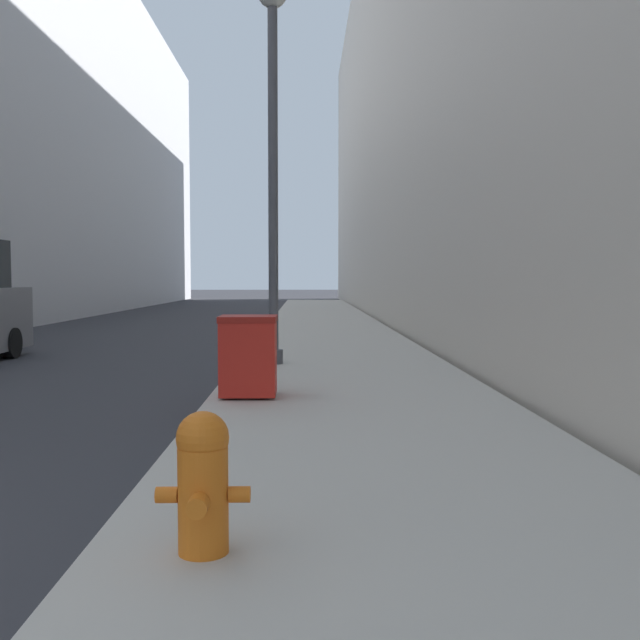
{
  "coord_description": "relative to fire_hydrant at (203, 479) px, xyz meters",
  "views": [
    {
      "loc": [
        4.79,
        -2.02,
        1.67
      ],
      "look_at": [
        5.24,
        19.97,
        0.37
      ],
      "focal_mm": 40.0,
      "sensor_mm": 36.0,
      "label": 1
    }
  ],
  "objects": [
    {
      "name": "lamppost",
      "position": [
        0.0,
        8.74,
        3.79
      ],
      "size": [
        0.52,
        0.52,
        6.7
      ],
      "color": "#4C4C51",
      "rests_on": "sidewalk_right"
    },
    {
      "name": "sidewalk_right",
      "position": [
        1.23,
        16.14,
        -0.49
      ],
      "size": [
        3.82,
        60.0,
        0.15
      ],
      "color": "#B7B2A8",
      "rests_on": "ground"
    },
    {
      "name": "building_right_stone",
      "position": [
        9.24,
        24.14,
        8.39
      ],
      "size": [
        12.0,
        60.0,
        17.92
      ],
      "color": "beige",
      "rests_on": "ground"
    },
    {
      "name": "fire_hydrant",
      "position": [
        0.0,
        0.0,
        0.0
      ],
      "size": [
        0.52,
        0.41,
        0.79
      ],
      "color": "orange",
      "rests_on": "sidewalk_right"
    },
    {
      "name": "trash_bin",
      "position": [
        -0.16,
        5.19,
        0.12
      ],
      "size": [
        0.72,
        0.66,
        1.04
      ],
      "color": "red",
      "rests_on": "sidewalk_right"
    }
  ]
}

